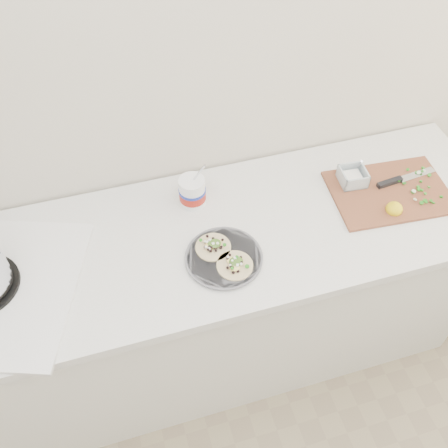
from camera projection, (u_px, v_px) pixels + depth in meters
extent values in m
cube|color=beige|center=(144.00, 94.00, 1.61)|extent=(3.50, 0.05, 2.60)
cube|color=silver|center=(182.00, 309.00, 2.09)|extent=(2.40, 0.62, 0.86)
cube|color=silver|center=(175.00, 248.00, 1.73)|extent=(2.44, 0.66, 0.04)
cylinder|color=#5B5C63|center=(224.00, 258.00, 1.67)|extent=(0.25, 0.25, 0.01)
cylinder|color=#5B5C63|center=(224.00, 257.00, 1.67)|extent=(0.26, 0.26, 0.00)
cylinder|color=white|center=(192.00, 192.00, 1.80)|extent=(0.09, 0.09, 0.12)
cylinder|color=#A11D11|center=(192.00, 194.00, 1.81)|extent=(0.10, 0.10, 0.04)
cylinder|color=#192D99|center=(192.00, 190.00, 1.79)|extent=(0.10, 0.10, 0.01)
cube|color=brown|center=(390.00, 192.00, 1.87)|extent=(0.46, 0.34, 0.01)
cube|color=white|center=(352.00, 178.00, 1.88)|extent=(0.06, 0.06, 0.03)
ellipsoid|color=yellow|center=(395.00, 207.00, 1.79)|extent=(0.06, 0.06, 0.05)
cube|color=silver|center=(416.00, 175.00, 1.92)|extent=(0.16, 0.05, 0.00)
cube|color=black|center=(390.00, 182.00, 1.88)|extent=(0.11, 0.03, 0.02)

